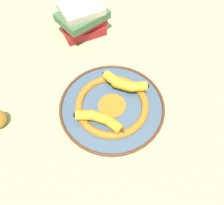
{
  "coord_description": "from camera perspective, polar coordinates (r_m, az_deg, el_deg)",
  "views": [
    {
      "loc": [
        -0.09,
        -0.39,
        0.65
      ],
      "look_at": [
        -0.02,
        -0.01,
        0.04
      ],
      "focal_mm": 35.0,
      "sensor_mm": 36.0,
      "label": 1
    }
  ],
  "objects": [
    {
      "name": "banana_b",
      "position": [
        0.76,
        2.9,
        5.07
      ],
      "size": [
        0.16,
        0.12,
        0.03
      ],
      "rotation": [
        0.0,
        0.0,
        -0.54
      ],
      "color": "yellow",
      "rests_on": "decorative_bowl"
    },
    {
      "name": "ground_plane",
      "position": [
        0.77,
        1.05,
        -0.71
      ],
      "size": [
        2.8,
        2.8,
        0.0
      ],
      "primitive_type": "plane",
      "color": "#B2C693"
    },
    {
      "name": "book_stack",
      "position": [
        1.0,
        -7.66,
        20.83
      ],
      "size": [
        0.24,
        0.22,
        0.12
      ],
      "rotation": [
        0.0,
        0.0,
        0.41
      ],
      "color": "#AD2328",
      "rests_on": "ground_plane"
    },
    {
      "name": "banana_a",
      "position": [
        0.69,
        -3.03,
        -4.39
      ],
      "size": [
        0.16,
        0.11,
        0.03
      ],
      "rotation": [
        0.0,
        0.0,
        2.59
      ],
      "color": "gold",
      "rests_on": "decorative_bowl"
    },
    {
      "name": "decorative_bowl",
      "position": [
        0.75,
        0.0,
        -0.88
      ],
      "size": [
        0.36,
        0.36,
        0.03
      ],
      "color": "slate",
      "rests_on": "ground_plane"
    }
  ]
}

